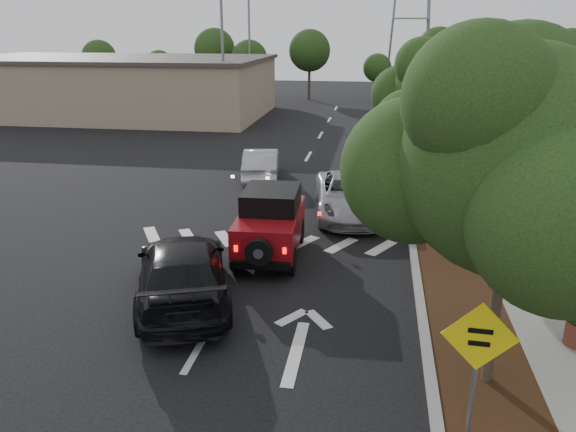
% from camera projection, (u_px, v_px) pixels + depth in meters
% --- Properties ---
extents(ground, '(120.00, 120.00, 0.00)m').
position_uv_depth(ground, '(201.00, 344.00, 11.62)').
color(ground, black).
rests_on(ground, ground).
extents(curb, '(0.20, 70.00, 0.15)m').
position_uv_depth(curb, '(405.00, 191.00, 22.14)').
color(curb, '#9E9B93').
rests_on(curb, ground).
extents(planting_strip, '(1.80, 70.00, 0.12)m').
position_uv_depth(planting_strip, '(431.00, 193.00, 21.99)').
color(planting_strip, black).
rests_on(planting_strip, ground).
extents(sidewalk, '(2.00, 70.00, 0.12)m').
position_uv_depth(sidewalk, '(481.00, 195.00, 21.71)').
color(sidewalk, gray).
rests_on(sidewalk, ground).
extents(hedge, '(0.80, 70.00, 0.80)m').
position_uv_depth(hedge, '(520.00, 188.00, 21.39)').
color(hedge, black).
rests_on(hedge, ground).
extents(commercial_building, '(22.00, 12.00, 4.00)m').
position_uv_depth(commercial_building, '(114.00, 87.00, 41.44)').
color(commercial_building, gray).
rests_on(commercial_building, ground).
extents(transmission_tower, '(7.00, 4.00, 28.00)m').
position_uv_depth(transmission_tower, '(406.00, 93.00, 55.63)').
color(transmission_tower, slate).
rests_on(transmission_tower, ground).
extents(street_tree_near, '(3.80, 3.80, 5.92)m').
position_uv_depth(street_tree_near, '(485.00, 384.00, 10.32)').
color(street_tree_near, black).
rests_on(street_tree_near, ground).
extents(street_tree_mid, '(3.20, 3.20, 5.32)m').
position_uv_depth(street_tree_mid, '(445.00, 245.00, 16.87)').
color(street_tree_mid, black).
rests_on(street_tree_mid, ground).
extents(street_tree_far, '(3.40, 3.40, 5.62)m').
position_uv_depth(street_tree_far, '(429.00, 188.00, 22.95)').
color(street_tree_far, black).
rests_on(street_tree_far, ground).
extents(light_pole_a, '(2.00, 0.22, 9.00)m').
position_uv_depth(light_pole_a, '(225.00, 127.00, 36.92)').
color(light_pole_a, slate).
rests_on(light_pole_a, ground).
extents(light_pole_b, '(2.00, 0.22, 9.00)m').
position_uv_depth(light_pole_b, '(251.00, 103.00, 48.30)').
color(light_pole_b, slate).
rests_on(light_pole_b, ground).
extents(red_jeep, '(1.80, 3.80, 1.91)m').
position_uv_depth(red_jeep, '(271.00, 222.00, 15.98)').
color(red_jeep, black).
rests_on(red_jeep, ground).
extents(silver_suv_ahead, '(2.99, 5.30, 1.40)m').
position_uv_depth(silver_suv_ahead, '(350.00, 196.00, 19.40)').
color(silver_suv_ahead, '#9E9FA5').
rests_on(silver_suv_ahead, ground).
extents(black_suv_oncoming, '(3.69, 5.52, 1.49)m').
position_uv_depth(black_suv_oncoming, '(182.00, 271.00, 13.28)').
color(black_suv_oncoming, black).
rests_on(black_suv_oncoming, ground).
extents(silver_sedan_oncoming, '(2.03, 4.23, 1.34)m').
position_uv_depth(silver_sedan_oncoming, '(261.00, 164.00, 24.01)').
color(silver_sedan_oncoming, '#A8AAB0').
rests_on(silver_sedan_oncoming, ground).
extents(parked_suv, '(4.87, 2.98, 1.55)m').
position_uv_depth(parked_suv, '(168.00, 114.00, 36.86)').
color(parked_suv, '#9D9FA5').
rests_on(parked_suv, ground).
extents(speed_hump_sign, '(1.11, 0.11, 2.37)m').
position_uv_depth(speed_hump_sign, '(477.00, 354.00, 8.30)').
color(speed_hump_sign, slate).
rests_on(speed_hump_sign, ground).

